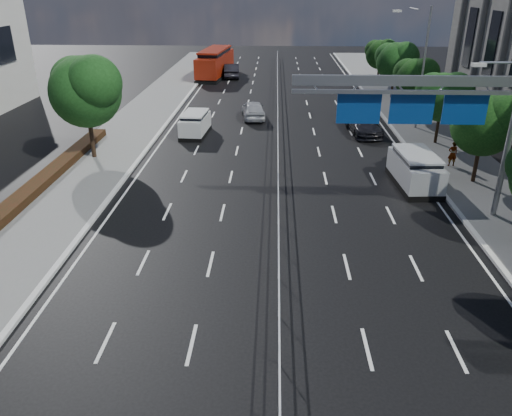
{
  "coord_description": "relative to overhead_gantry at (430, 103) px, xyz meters",
  "views": [
    {
      "loc": [
        -0.25,
        -12.65,
        10.65
      ],
      "look_at": [
        -0.93,
        5.37,
        2.4
      ],
      "focal_mm": 35.0,
      "sensor_mm": 36.0,
      "label": 1
    }
  ],
  "objects": [
    {
      "name": "ground",
      "position": [
        -6.74,
        -10.05,
        -5.61
      ],
      "size": [
        160.0,
        160.0,
        0.0
      ],
      "primitive_type": "plane",
      "color": "black",
      "rests_on": "ground"
    },
    {
      "name": "kerb_near",
      "position": [
        -15.74,
        -10.05,
        -5.54
      ],
      "size": [
        0.25,
        140.0,
        0.15
      ],
      "primitive_type": "cube",
      "color": "silver",
      "rests_on": "ground"
    },
    {
      "name": "median_fence",
      "position": [
        -6.74,
        12.45,
        -5.08
      ],
      "size": [
        0.05,
        85.0,
        1.02
      ],
      "color": "silver",
      "rests_on": "ground"
    },
    {
      "name": "overhead_gantry",
      "position": [
        0.0,
        0.0,
        0.0
      ],
      "size": [
        10.24,
        0.38,
        7.45
      ],
      "color": "gray",
      "rests_on": "ground"
    },
    {
      "name": "streetlight_far",
      "position": [
        3.76,
        15.95,
        -0.4
      ],
      "size": [
        2.78,
        2.4,
        9.0
      ],
      "color": "gray",
      "rests_on": "ground"
    },
    {
      "name": "near_tree_back",
      "position": [
        -18.68,
        7.92,
        -1.0
      ],
      "size": [
        4.84,
        4.51,
        6.69
      ],
      "color": "black",
      "rests_on": "ground"
    },
    {
      "name": "far_tree_d",
      "position": [
        4.51,
        4.42,
        -1.92
      ],
      "size": [
        3.85,
        3.59,
        5.34
      ],
      "color": "black",
      "rests_on": "ground"
    },
    {
      "name": "far_tree_e",
      "position": [
        4.51,
        11.93,
        -2.05
      ],
      "size": [
        3.63,
        3.38,
        5.13
      ],
      "color": "black",
      "rests_on": "ground"
    },
    {
      "name": "far_tree_f",
      "position": [
        4.5,
        19.43,
        -2.12
      ],
      "size": [
        3.52,
        3.28,
        5.02
      ],
      "color": "black",
      "rests_on": "ground"
    },
    {
      "name": "far_tree_g",
      "position": [
        4.51,
        26.92,
        -1.85
      ],
      "size": [
        3.96,
        3.69,
        5.45
      ],
      "color": "black",
      "rests_on": "ground"
    },
    {
      "name": "far_tree_h",
      "position": [
        4.5,
        34.43,
        -2.18
      ],
      "size": [
        3.41,
        3.18,
        4.91
      ],
      "color": "black",
      "rests_on": "ground"
    },
    {
      "name": "white_minivan",
      "position": [
        -12.94,
        13.69,
        -4.76
      ],
      "size": [
        1.98,
        4.07,
        1.72
      ],
      "rotation": [
        0.0,
        0.0,
        -0.07
      ],
      "color": "black",
      "rests_on": "ground"
    },
    {
      "name": "red_bus",
      "position": [
        -14.24,
        38.82,
        -3.93
      ],
      "size": [
        3.72,
        11.0,
        3.22
      ],
      "rotation": [
        0.0,
        0.0,
        -0.11
      ],
      "color": "black",
      "rests_on": "ground"
    },
    {
      "name": "near_car_silver",
      "position": [
        -8.79,
        18.77,
        -4.86
      ],
      "size": [
        2.33,
        4.58,
        1.49
      ],
      "primitive_type": "imported",
      "rotation": [
        0.0,
        0.0,
        3.27
      ],
      "color": "#ADAFB5",
      "rests_on": "ground"
    },
    {
      "name": "near_car_dark",
      "position": [
        -12.21,
        38.26,
        -4.8
      ],
      "size": [
        2.03,
        4.98,
        1.61
      ],
      "primitive_type": "imported",
      "rotation": [
        0.0,
        0.0,
        3.21
      ],
      "color": "black",
      "rests_on": "ground"
    },
    {
      "name": "silver_minivan",
      "position": [
        0.95,
        3.95,
        -4.64
      ],
      "size": [
        2.27,
        4.81,
        1.96
      ],
      "rotation": [
        0.0,
        0.0,
        0.06
      ],
      "color": "black",
      "rests_on": "ground"
    },
    {
      "name": "parked_car_teal",
      "position": [
        1.56,
        6.44,
        -5.0
      ],
      "size": [
        2.24,
        4.48,
        1.22
      ],
      "primitive_type": "imported",
      "rotation": [
        0.0,
        0.0,
        -0.05
      ],
      "color": "#1A7675",
      "rests_on": "ground"
    },
    {
      "name": "parked_car_dark",
      "position": [
        -0.24,
        14.53,
        -4.87
      ],
      "size": [
        2.49,
        5.23,
        1.47
      ],
      "primitive_type": "imported",
      "rotation": [
        0.0,
        0.0,
        0.09
      ],
      "color": "black",
      "rests_on": "ground"
    },
    {
      "name": "pedestrian_a",
      "position": [
        4.02,
        7.05,
        -4.69
      ],
      "size": [
        0.59,
        0.41,
        1.55
      ],
      "primitive_type": "imported",
      "rotation": [
        0.0,
        0.0,
        3.22
      ],
      "color": "gray",
      "rests_on": "sidewalk_far"
    }
  ]
}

